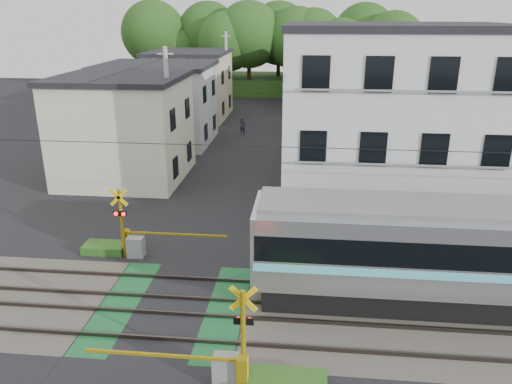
# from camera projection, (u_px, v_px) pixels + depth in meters

# --- Properties ---
(ground) EXTENTS (120.00, 120.00, 0.00)m
(ground) POSITION_uv_depth(u_px,v_px,m) (172.00, 307.00, 17.60)
(ground) COLOR black
(track_bed) EXTENTS (120.00, 120.00, 0.14)m
(track_bed) POSITION_uv_depth(u_px,v_px,m) (172.00, 306.00, 17.58)
(track_bed) COLOR #47423A
(track_bed) RESTS_ON ground
(crossing_signal_near) EXTENTS (4.74, 0.65, 3.09)m
(crossing_signal_near) POSITION_uv_depth(u_px,v_px,m) (228.00, 364.00, 13.69)
(crossing_signal_near) COLOR yellow
(crossing_signal_near) RESTS_ON ground
(crossing_signal_far) EXTENTS (4.74, 0.65, 3.09)m
(crossing_signal_far) POSITION_uv_depth(u_px,v_px,m) (134.00, 241.00, 21.02)
(crossing_signal_far) COLOR yellow
(crossing_signal_far) RESTS_ON ground
(apartment_block) EXTENTS (10.20, 8.36, 9.30)m
(apartment_block) POSITION_uv_depth(u_px,v_px,m) (390.00, 125.00, 24.06)
(apartment_block) COLOR silver
(apartment_block) RESTS_ON ground
(houses_row) EXTENTS (22.07, 31.35, 6.80)m
(houses_row) POSITION_uv_depth(u_px,v_px,m) (255.00, 97.00, 40.69)
(houses_row) COLOR beige
(houses_row) RESTS_ON ground
(tree_hill) EXTENTS (40.00, 13.21, 11.19)m
(tree_hill) POSITION_uv_depth(u_px,v_px,m) (270.00, 45.00, 60.42)
(tree_hill) COLOR #264E1A
(tree_hill) RESTS_ON ground
(catenary) EXTENTS (60.00, 5.04, 7.00)m
(catenary) POSITION_uv_depth(u_px,v_px,m) (351.00, 217.00, 15.79)
(catenary) COLOR #2D2D33
(catenary) RESTS_ON ground
(utility_poles) EXTENTS (7.90, 42.00, 8.00)m
(utility_poles) POSITION_uv_depth(u_px,v_px,m) (234.00, 91.00, 37.81)
(utility_poles) COLOR #A5A5A0
(utility_poles) RESTS_ON ground
(pedestrian) EXTENTS (0.61, 0.46, 1.51)m
(pedestrian) POSITION_uv_depth(u_px,v_px,m) (243.00, 126.00, 41.92)
(pedestrian) COLOR #302A35
(pedestrian) RESTS_ON ground
(weed_patches) EXTENTS (10.25, 8.80, 0.40)m
(weed_patches) POSITION_uv_depth(u_px,v_px,m) (221.00, 306.00, 17.28)
(weed_patches) COLOR #2D5E1E
(weed_patches) RESTS_ON ground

